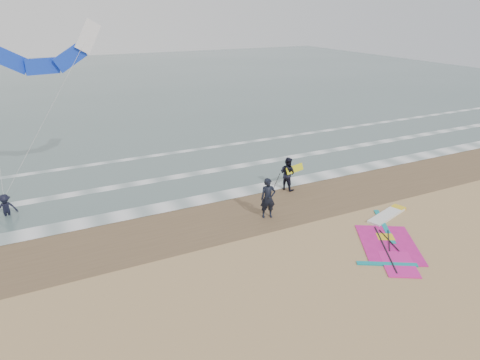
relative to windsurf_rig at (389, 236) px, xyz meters
name	(u,v)px	position (x,y,z in m)	size (l,w,h in m)	color
ground	(327,268)	(-4.07, -0.80, -0.04)	(120.00, 120.00, 0.00)	tan
sea_water	(106,85)	(-4.07, 47.20, -0.02)	(120.00, 80.00, 0.02)	#47605E
wet_sand_band	(255,209)	(-4.07, 5.20, -0.03)	(120.00, 5.00, 0.01)	brown
foam_waterline	(220,179)	(-4.07, 9.64, -0.01)	(120.00, 9.15, 0.02)	white
windsurf_rig	(389,236)	(0.00, 0.00, 0.00)	(5.62, 5.33, 0.14)	white
person_standing	(268,198)	(-3.96, 4.12, 0.98)	(0.74, 0.48, 2.03)	black
person_walking	(287,174)	(-1.25, 6.65, 0.92)	(0.92, 0.72, 1.90)	black
person_wading	(5,202)	(-15.43, 9.86, 0.73)	(0.99, 0.57, 1.53)	black
held_pole	(274,188)	(-3.66, 4.12, 1.45)	(0.17, 0.86, 1.82)	black
carried_kiteboard	(295,169)	(-0.85, 6.55, 1.17)	(1.30, 0.51, 0.39)	yellow
surf_kite	(40,52)	(-12.67, 11.95, 7.47)	(6.20, 2.31, 8.13)	white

